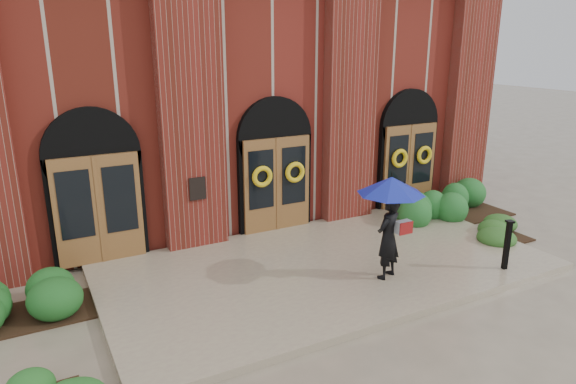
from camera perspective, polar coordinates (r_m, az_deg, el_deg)
ground at (r=11.86m, az=4.77°, el=-8.84°), size 90.00×90.00×0.00m
landing at (r=11.94m, az=4.39°, el=-8.25°), size 10.00×5.30×0.15m
church_building at (r=18.76m, az=-9.83°, el=11.53°), size 16.20×12.53×7.00m
man_with_umbrella at (r=10.87m, az=11.28°, el=-1.76°), size 1.82×1.82×2.24m
metal_post at (r=12.38m, az=23.17°, el=-5.31°), size 0.19×0.19×1.14m
hedge_wall_left at (r=11.06m, az=-23.94°, el=-10.17°), size 2.87×1.15×0.74m
hedge_wall_right at (r=15.93m, az=17.79°, el=-1.19°), size 3.38×1.35×0.87m
hedge_front_right at (r=14.79m, az=22.42°, el=-3.90°), size 1.25×1.07×0.44m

